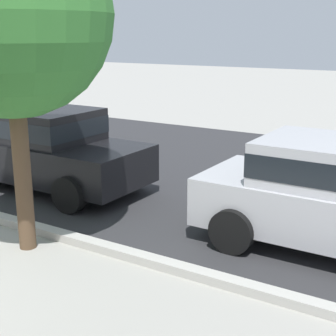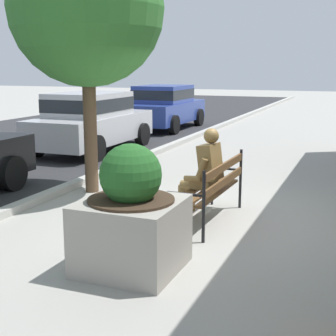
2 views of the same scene
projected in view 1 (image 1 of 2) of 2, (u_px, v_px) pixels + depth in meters
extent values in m
cube|color=#2D2D30|center=(170.00, 164.00, 11.67)|extent=(60.00, 9.00, 0.01)
cube|color=#B2AFA8|center=(17.00, 223.00, 7.88)|extent=(60.00, 0.20, 0.12)
cylinder|color=brown|center=(22.00, 171.00, 6.85)|extent=(0.24, 0.24, 2.27)
sphere|color=#387A33|center=(10.00, 13.00, 6.30)|extent=(2.67, 2.67, 2.67)
cube|color=black|center=(47.00, 158.00, 9.74)|extent=(4.11, 1.71, 0.70)
cube|color=black|center=(40.00, 124.00, 9.64)|extent=(2.14, 1.57, 0.60)
cube|color=black|center=(40.00, 124.00, 9.64)|extent=(2.15, 1.59, 0.33)
cylinder|color=black|center=(129.00, 172.00, 9.83)|extent=(0.64, 0.22, 0.64)
cylinder|color=black|center=(69.00, 195.00, 8.44)|extent=(0.64, 0.22, 0.64)
cylinder|color=black|center=(32.00, 155.00, 11.19)|extent=(0.64, 0.22, 0.64)
cylinder|color=black|center=(275.00, 198.00, 8.28)|extent=(0.64, 0.22, 0.64)
cylinder|color=black|center=(232.00, 231.00, 6.89)|extent=(0.64, 0.22, 0.64)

